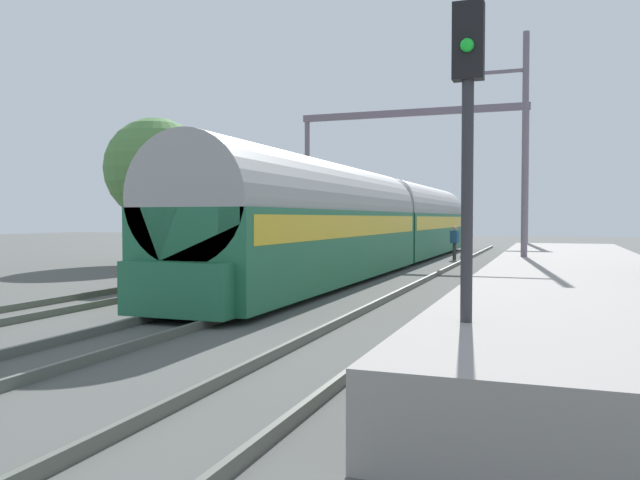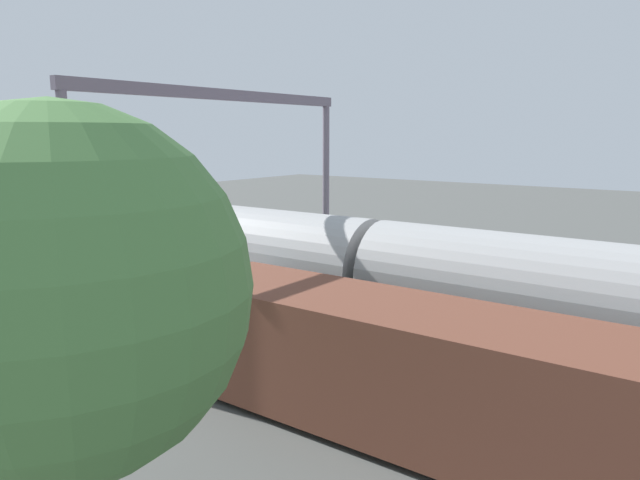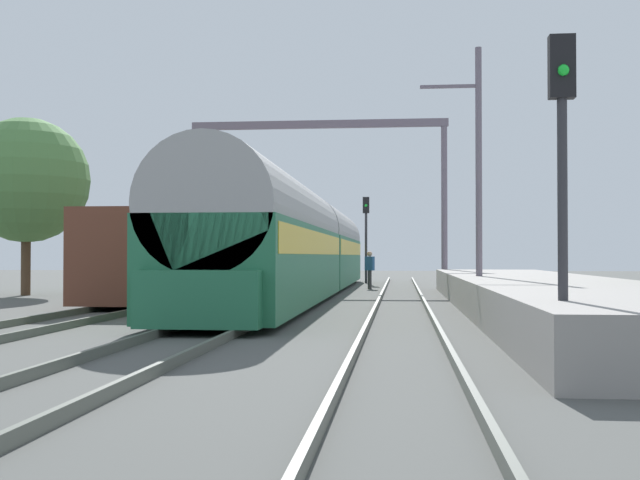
% 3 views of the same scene
% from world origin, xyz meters
% --- Properties ---
extents(ground, '(120.00, 120.00, 0.00)m').
position_xyz_m(ground, '(0.00, 0.00, 0.00)').
color(ground, '#4F504D').
extents(track_far_west, '(1.51, 60.00, 0.16)m').
position_xyz_m(track_far_west, '(-3.83, 0.00, 0.08)').
color(track_far_west, '#585C53').
rests_on(track_far_west, ground).
extents(track_west, '(1.52, 60.00, 0.16)m').
position_xyz_m(track_west, '(0.00, 0.00, 0.08)').
color(track_west, '#585C53').
rests_on(track_west, ground).
extents(track_east, '(1.51, 60.00, 0.16)m').
position_xyz_m(track_east, '(3.83, 0.00, 0.08)').
color(track_east, '#585C53').
rests_on(track_east, ground).
extents(platform, '(4.40, 28.00, 0.90)m').
position_xyz_m(platform, '(7.65, 2.00, 0.45)').
color(platform, gray).
rests_on(platform, ground).
extents(passenger_train, '(2.93, 32.85, 3.82)m').
position_xyz_m(passenger_train, '(0.00, 10.28, 1.97)').
color(passenger_train, '#236B47').
rests_on(passenger_train, ground).
extents(freight_car, '(2.80, 13.00, 2.70)m').
position_xyz_m(freight_car, '(-3.83, 6.37, 1.47)').
color(freight_car, brown).
rests_on(freight_car, ground).
extents(person_crossing, '(0.46, 0.38, 1.73)m').
position_xyz_m(person_crossing, '(2.41, 15.84, 1.03)').
color(person_crossing, '#353535').
rests_on(person_crossing, ground).
extents(railway_signal_near, '(0.36, 0.30, 4.65)m').
position_xyz_m(railway_signal_near, '(6.08, -9.29, 3.00)').
color(railway_signal_near, '#2D2D33').
rests_on(railway_signal_near, ground).
extents(railway_signal_far, '(0.36, 0.30, 4.79)m').
position_xyz_m(railway_signal_far, '(1.92, 23.51, 3.08)').
color(railway_signal_far, '#2D2D33').
rests_on(railway_signal_far, ground).
extents(catenary_gantry, '(12.06, 0.28, 7.86)m').
position_xyz_m(catenary_gantry, '(0.00, 16.22, 5.60)').
color(catenary_gantry, slate).
rests_on(catenary_gantry, ground).
extents(catenary_pole_east_mid, '(1.90, 0.20, 8.00)m').
position_xyz_m(catenary_pole_east_mid, '(6.18, 4.19, 4.15)').
color(catenary_pole_east_mid, slate).
rests_on(catenary_pole_east_mid, ground).
extents(tree_west_background, '(4.82, 4.82, 6.86)m').
position_xyz_m(tree_west_background, '(-10.56, 8.63, 4.44)').
color(tree_west_background, '#4C3826').
rests_on(tree_west_background, ground).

